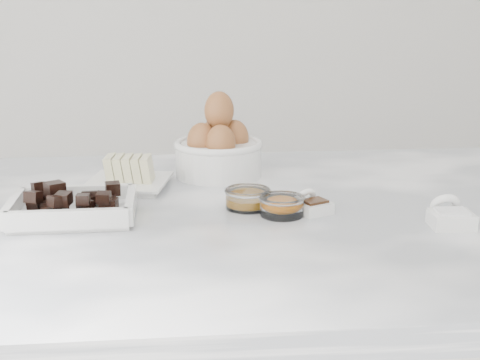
% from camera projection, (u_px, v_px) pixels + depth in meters
% --- Properties ---
extents(marble_slab, '(1.20, 0.80, 0.04)m').
position_uv_depth(marble_slab, '(229.00, 222.00, 1.05)').
color(marble_slab, white).
rests_on(marble_slab, cabinet).
extents(chocolate_dish, '(0.19, 0.14, 0.05)m').
position_uv_depth(chocolate_dish, '(73.00, 205.00, 0.99)').
color(chocolate_dish, white).
rests_on(chocolate_dish, marble_slab).
extents(butter_plate, '(0.16, 0.16, 0.06)m').
position_uv_depth(butter_plate, '(126.00, 176.00, 1.16)').
color(butter_plate, white).
rests_on(butter_plate, marble_slab).
extents(sugar_ramekin, '(0.08, 0.08, 0.05)m').
position_uv_depth(sugar_ramekin, '(226.00, 168.00, 1.20)').
color(sugar_ramekin, white).
rests_on(sugar_ramekin, marble_slab).
extents(egg_bowl, '(0.16, 0.16, 0.16)m').
position_uv_depth(egg_bowl, '(218.00, 149.00, 1.23)').
color(egg_bowl, white).
rests_on(egg_bowl, marble_slab).
extents(honey_bowl, '(0.07, 0.07, 0.03)m').
position_uv_depth(honey_bowl, '(248.00, 198.00, 1.05)').
color(honey_bowl, white).
rests_on(honey_bowl, marble_slab).
extents(zest_bowl, '(0.07, 0.07, 0.03)m').
position_uv_depth(zest_bowl, '(282.00, 205.00, 1.01)').
color(zest_bowl, white).
rests_on(zest_bowl, marble_slab).
extents(vanilla_spoon, '(0.06, 0.07, 0.04)m').
position_uv_depth(vanilla_spoon, '(312.00, 204.00, 1.03)').
color(vanilla_spoon, white).
rests_on(vanilla_spoon, marble_slab).
extents(salt_spoon, '(0.06, 0.08, 0.05)m').
position_uv_depth(salt_spoon, '(450.00, 215.00, 0.97)').
color(salt_spoon, white).
rests_on(salt_spoon, marble_slab).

